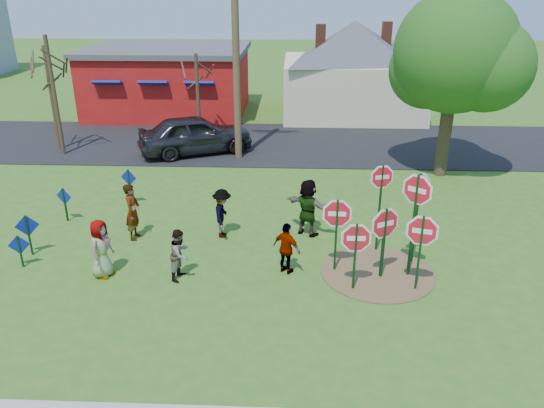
{
  "coord_description": "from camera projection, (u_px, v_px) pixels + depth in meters",
  "views": [
    {
      "loc": [
        2.07,
        -14.09,
        7.67
      ],
      "look_at": [
        1.43,
        1.16,
        1.13
      ],
      "focal_mm": 35.0,
      "sensor_mm": 36.0,
      "label": 1
    }
  ],
  "objects": [
    {
      "name": "blue_diamond_d",
      "position": [
        129.0,
        183.0,
        19.11
      ],
      "size": [
        0.62,
        0.19,
        1.36
      ],
      "rotation": [
        0.0,
        0.0,
        -0.28
      ],
      "color": "#103B17",
      "rests_on": "ground"
    },
    {
      "name": "suv",
      "position": [
        196.0,
        134.0,
        24.72
      ],
      "size": [
        5.65,
        4.04,
        1.79
      ],
      "primitive_type": "imported",
      "rotation": [
        0.0,
        0.0,
        1.98
      ],
      "color": "#2E2F34",
      "rests_on": "road"
    },
    {
      "name": "stop_sign_g",
      "position": [
        337.0,
        220.0,
        14.47
      ],
      "size": [
        1.11,
        0.08,
        2.31
      ],
      "rotation": [
        0.0,
        0.0,
        -0.04
      ],
      "color": "#103B17",
      "rests_on": "ground"
    },
    {
      "name": "red_building",
      "position": [
        169.0,
        80.0,
        32.0
      ],
      "size": [
        9.4,
        7.69,
        3.9
      ],
      "color": "maroon",
      "rests_on": "ground"
    },
    {
      "name": "ground",
      "position": [
        223.0,
        253.0,
        16.04
      ],
      "size": [
        120.0,
        120.0,
        0.0
      ],
      "primitive_type": "plane",
      "color": "#30631C",
      "rests_on": "ground"
    },
    {
      "name": "bare_tree_east",
      "position": [
        197.0,
        84.0,
        26.6
      ],
      "size": [
        1.8,
        1.8,
        4.23
      ],
      "color": "#382819",
      "rests_on": "ground"
    },
    {
      "name": "stop_sign_c",
      "position": [
        416.0,
        202.0,
        13.95
      ],
      "size": [
        0.93,
        0.7,
        3.14
      ],
      "rotation": [
        0.0,
        0.0,
        -0.64
      ],
      "color": "#103B17",
      "rests_on": "ground"
    },
    {
      "name": "leafy_tree",
      "position": [
        458.0,
        59.0,
        20.52
      ],
      "size": [
        5.22,
        4.76,
        7.41
      ],
      "color": "#382819",
      "rests_on": "ground"
    },
    {
      "name": "utility_pole",
      "position": [
        236.0,
        38.0,
        22.33
      ],
      "size": [
        2.48,
        0.32,
        10.13
      ],
      "rotation": [
        0.0,
        0.0,
        -0.03
      ],
      "color": "#4C3823",
      "rests_on": "ground"
    },
    {
      "name": "person_e",
      "position": [
        287.0,
        248.0,
        14.67
      ],
      "size": [
        0.94,
        0.81,
        1.51
      ],
      "primitive_type": "imported",
      "rotation": [
        0.0,
        0.0,
        2.53
      ],
      "color": "#5A3261",
      "rests_on": "ground"
    },
    {
      "name": "bare_tree_west",
      "position": [
        52.0,
        79.0,
        23.54
      ],
      "size": [
        1.8,
        1.8,
        5.41
      ],
      "color": "#382819",
      "rests_on": "ground"
    },
    {
      "name": "bare_tree_mid",
      "position": [
        50.0,
        84.0,
        24.42
      ],
      "size": [
        1.8,
        1.8,
        4.87
      ],
      "color": "#382819",
      "rests_on": "ground"
    },
    {
      "name": "blue_diamond_b",
      "position": [
        28.0,
        230.0,
        15.61
      ],
      "size": [
        0.65,
        0.26,
        1.3
      ],
      "rotation": [
        0.0,
        0.0,
        0.36
      ],
      "color": "#103B17",
      "rests_on": "ground"
    },
    {
      "name": "person_c",
      "position": [
        180.0,
        254.0,
        14.43
      ],
      "size": [
        0.74,
        0.84,
        1.46
      ],
      "primitive_type": "imported",
      "rotation": [
        0.0,
        0.0,
        1.28
      ],
      "color": "brown",
      "rests_on": "ground"
    },
    {
      "name": "stop_sign_f",
      "position": [
        422.0,
        236.0,
        13.54
      ],
      "size": [
        1.1,
        0.29,
        2.29
      ],
      "rotation": [
        0.0,
        0.0,
        -0.25
      ],
      "color": "#103B17",
      "rests_on": "ground"
    },
    {
      "name": "person_a",
      "position": [
        101.0,
        249.0,
        14.49
      ],
      "size": [
        0.73,
        0.93,
        1.68
      ],
      "primitive_type": "imported",
      "rotation": [
        0.0,
        0.0,
        1.3
      ],
      "color": "#434E93",
      "rests_on": "ground"
    },
    {
      "name": "person_b",
      "position": [
        133.0,
        212.0,
        16.58
      ],
      "size": [
        0.47,
        0.69,
        1.84
      ],
      "primitive_type": "imported",
      "rotation": [
        0.0,
        0.0,
        1.52
      ],
      "color": "#257E65",
      "rests_on": "ground"
    },
    {
      "name": "stop_sign_a",
      "position": [
        356.0,
        243.0,
        13.63
      ],
      "size": [
        1.09,
        0.07,
        2.06
      ],
      "rotation": [
        0.0,
        0.0,
        0.01
      ],
      "color": "#103B17",
      "rests_on": "ground"
    },
    {
      "name": "blue_diamond_c",
      "position": [
        65.0,
        201.0,
        17.83
      ],
      "size": [
        0.58,
        0.21,
        1.21
      ],
      "rotation": [
        0.0,
        0.0,
        -0.32
      ],
      "color": "#103B17",
      "rests_on": "ground"
    },
    {
      "name": "dirt_patch",
      "position": [
        377.0,
        272.0,
        14.94
      ],
      "size": [
        3.2,
        3.2,
        0.03
      ],
      "primitive_type": "cylinder",
      "color": "brown",
      "rests_on": "ground"
    },
    {
      "name": "person_f",
      "position": [
        308.0,
        207.0,
        16.83
      ],
      "size": [
        1.77,
        1.4,
        1.88
      ],
      "primitive_type": "imported",
      "rotation": [
        0.0,
        0.0,
        2.58
      ],
      "color": "#21522B",
      "rests_on": "ground"
    },
    {
      "name": "person_d",
      "position": [
        222.0,
        213.0,
        16.74
      ],
      "size": [
        0.6,
        1.04,
        1.6
      ],
      "primitive_type": "imported",
      "rotation": [
        0.0,
        0.0,
        1.58
      ],
      "color": "#2C2D31",
      "rests_on": "ground"
    },
    {
      "name": "cream_house",
      "position": [
        353.0,
        65.0,
        31.2
      ],
      "size": [
        9.4,
        9.4,
        6.5
      ],
      "color": "beige",
      "rests_on": "ground"
    },
    {
      "name": "stop_sign_d",
      "position": [
        418.0,
        196.0,
        14.71
      ],
      "size": [
        0.93,
        0.6,
        2.88
      ],
      "rotation": [
        0.0,
        0.0,
        0.57
      ],
      "color": "#103B17",
      "rests_on": "ground"
    },
    {
      "name": "stop_sign_e",
      "position": [
        385.0,
        229.0,
        14.16
      ],
      "size": [
        1.06,
        0.56,
        2.23
      ],
      "rotation": [
        0.0,
        0.0,
        0.47
      ],
      "color": "#103B17",
      "rests_on": "ground"
    },
    {
      "name": "stop_sign_b",
      "position": [
        381.0,
        186.0,
        15.35
      ],
      "size": [
        0.93,
        0.24,
        2.86
      ],
      "rotation": [
        0.0,
        0.0,
        0.23
      ],
      "color": "#103B17",
      "rests_on": "ground"
    },
    {
      "name": "blue_diamond_a",
      "position": [
        20.0,
        248.0,
        15.01
      ],
      "size": [
        0.58,
        0.17,
        1.01
      ],
      "rotation": [
        0.0,
        0.0,
        0.26
      ],
      "color": "#103B17",
      "rests_on": "ground"
    },
    {
      "name": "road",
      "position": [
        252.0,
        143.0,
        26.59
      ],
      "size": [
        120.0,
        7.5,
        0.04
      ],
      "primitive_type": "cube",
      "color": "black",
      "rests_on": "ground"
    }
  ]
}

